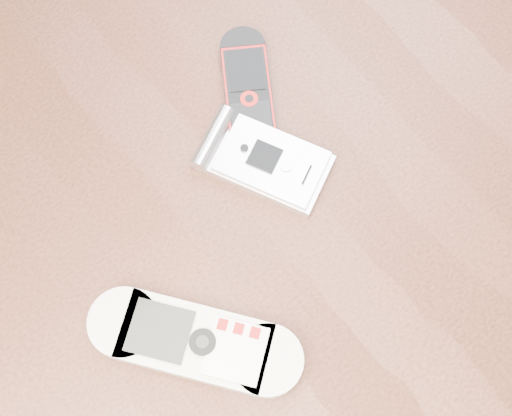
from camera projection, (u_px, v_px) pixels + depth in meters
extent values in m
plane|color=#472B19|center=(254.00, 348.00, 1.31)|extent=(4.00, 4.00, 0.00)
cube|color=black|center=(252.00, 222.00, 0.62)|extent=(1.20, 0.80, 0.03)
cube|color=white|center=(195.00, 342.00, 0.56)|extent=(0.15, 0.17, 0.02)
cube|color=black|center=(248.00, 94.00, 0.63)|extent=(0.11, 0.14, 0.01)
cube|color=silver|center=(268.00, 162.00, 0.61)|extent=(0.10, 0.13, 0.02)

